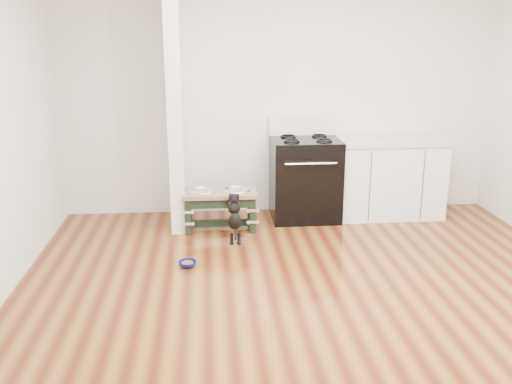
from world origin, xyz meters
The scene contains 8 objects.
ground centered at (0.00, 0.00, 0.00)m, with size 5.00×5.00×0.00m, color #491C0D.
room_shell centered at (0.00, 0.00, 1.62)m, with size 5.00×5.00×5.00m.
partition_wall centered at (-1.18, 2.10, 1.35)m, with size 0.15×0.80×2.70m, color silver.
oven_range centered at (0.25, 2.16, 0.48)m, with size 0.76×0.69×1.14m.
cabinet_run centered at (1.23, 2.18, 0.45)m, with size 1.24×0.64×0.91m.
dog_feeder centered at (-0.73, 1.84, 0.31)m, with size 0.78×0.42×0.45m.
puppy centered at (-0.59, 1.48, 0.26)m, with size 0.14×0.40×0.48m.
floor_bowl centered at (-1.06, 0.83, 0.03)m, with size 0.19×0.19×0.05m.
Camera 1 is at (-0.84, -4.06, 2.10)m, focal length 40.00 mm.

